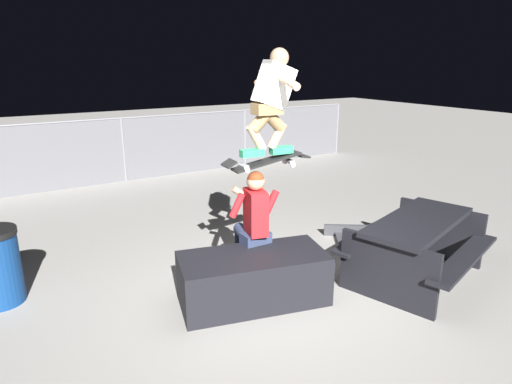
{
  "coord_description": "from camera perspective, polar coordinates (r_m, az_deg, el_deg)",
  "views": [
    {
      "loc": [
        -2.4,
        -3.71,
        2.53
      ],
      "look_at": [
        0.0,
        0.26,
        1.15
      ],
      "focal_mm": 31.02,
      "sensor_mm": 36.0,
      "label": 1
    }
  ],
  "objects": [
    {
      "name": "ground_plane",
      "position": [
        5.09,
        1.51,
        -13.19
      ],
      "size": [
        40.0,
        40.0,
        0.0
      ],
      "primitive_type": "plane",
      "color": "gray"
    },
    {
      "name": "skateboard",
      "position": [
        4.86,
        1.4,
        3.96
      ],
      "size": [
        1.03,
        0.28,
        0.16
      ],
      "color": "black"
    },
    {
      "name": "fence_back",
      "position": [
        9.92,
        -16.73,
        5.49
      ],
      "size": [
        12.05,
        0.05,
        1.38
      ],
      "color": "slate",
      "rests_on": "ground"
    },
    {
      "name": "ledge_box_main",
      "position": [
        4.86,
        -0.36,
        -11.06
      ],
      "size": [
        1.69,
        1.07,
        0.55
      ],
      "primitive_type": "cube",
      "rotation": [
        0.0,
        0.0,
        -0.24
      ],
      "color": "black",
      "rests_on": "ground"
    },
    {
      "name": "picnic_table_back",
      "position": [
        5.61,
        20.04,
        -5.71
      ],
      "size": [
        2.02,
        1.79,
        0.75
      ],
      "color": "black",
      "rests_on": "ground"
    },
    {
      "name": "kicker_ramp",
      "position": [
        6.57,
        14.59,
        -6.06
      ],
      "size": [
        1.29,
        1.28,
        0.37
      ],
      "color": "#38383D",
      "rests_on": "ground"
    },
    {
      "name": "person_sitting_on_ledge",
      "position": [
        5.06,
        -0.38,
        -3.63
      ],
      "size": [
        0.59,
        0.79,
        1.38
      ],
      "color": "#2D3856",
      "rests_on": "ground"
    },
    {
      "name": "skater_airborne",
      "position": [
        4.78,
        2.07,
        12.08
      ],
      "size": [
        0.63,
        0.89,
        1.12
      ],
      "color": "#2D9E66"
    }
  ]
}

